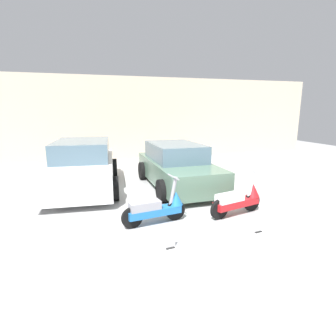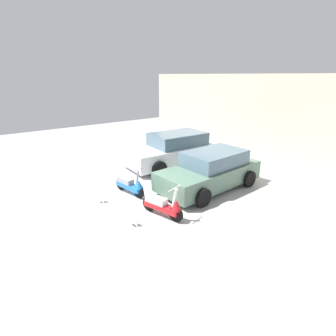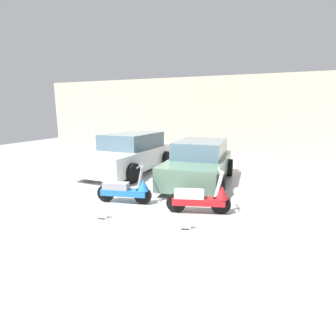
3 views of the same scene
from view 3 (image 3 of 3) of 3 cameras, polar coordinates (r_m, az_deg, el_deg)
name	(u,v)px [view 3 (image 3 of 3)]	position (r m, az deg, el deg)	size (l,w,h in m)	color
ground_plane	(134,212)	(6.08, -7.42, -9.57)	(28.00, 28.00, 0.00)	#B2B2B2
wall_back	(211,117)	(13.66, 9.28, 10.97)	(19.60, 0.12, 3.92)	beige
scooter_front_left	(126,190)	(6.59, -9.08, -4.67)	(1.40, 0.55, 0.98)	black
scooter_front_right	(201,198)	(5.92, 7.25, -6.49)	(1.41, 0.65, 1.01)	black
car_rear_left	(130,153)	(9.96, -8.20, 3.16)	(2.24, 4.32, 1.44)	white
car_rear_center	(199,163)	(8.43, 6.86, 1.17)	(2.01, 3.97, 1.33)	#51705B
placard_near_left_scooter	(102,213)	(5.85, -14.20, -9.56)	(0.20, 0.14, 0.26)	black
placard_near_right_scooter	(186,223)	(5.23, 3.84, -11.93)	(0.20, 0.15, 0.26)	black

